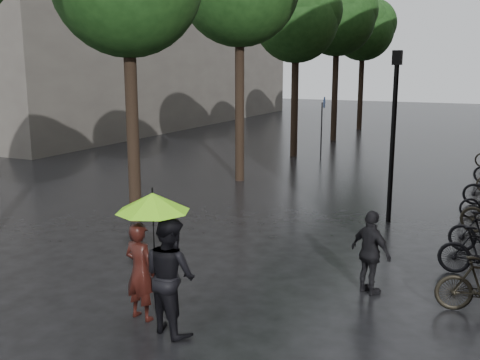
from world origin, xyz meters
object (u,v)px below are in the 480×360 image
Objects in this scene: person_black at (170,275)px; lamp_post at (394,120)px; person_burgundy at (140,271)px; pedestrian_walking at (371,253)px.

person_black is 0.42× the size of lamp_post.
lamp_post is (1.82, 7.84, 1.78)m from person_black.
person_burgundy is 4.12m from pedestrian_walking.
person_black is at bearing 80.31° from pedestrian_walking.
person_black reaches higher than person_burgundy.
lamp_post reaches higher than pedestrian_walking.
person_burgundy is at bearing 6.31° from person_black.
person_black is at bearing 173.43° from person_burgundy.
person_burgundy is 0.88× the size of person_black.
lamp_post is at bearing -100.23° from person_burgundy.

